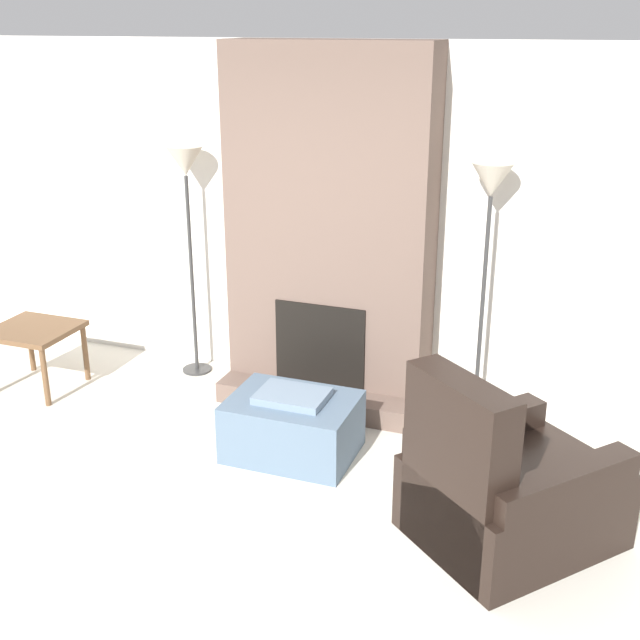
% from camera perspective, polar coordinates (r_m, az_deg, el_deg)
% --- Properties ---
extents(ground_plane, '(24.00, 24.00, 0.00)m').
position_cam_1_polar(ground_plane, '(4.44, -10.21, -17.62)').
color(ground_plane, beige).
extents(wall_back, '(8.27, 0.06, 2.60)m').
position_cam_1_polar(wall_back, '(6.07, 1.54, 7.03)').
color(wall_back, silver).
rests_on(wall_back, ground_plane).
extents(fireplace, '(1.49, 0.69, 2.60)m').
position_cam_1_polar(fireplace, '(5.84, 0.71, 6.04)').
color(fireplace, brown).
rests_on(fireplace, ground_plane).
extents(ottoman, '(0.82, 0.61, 0.45)m').
position_cam_1_polar(ottoman, '(5.34, -1.96, -7.50)').
color(ottoman, slate).
rests_on(ottoman, ground_plane).
extents(armchair, '(1.31, 1.33, 1.05)m').
position_cam_1_polar(armchair, '(4.57, 12.85, -11.89)').
color(armchair, black).
rests_on(armchair, ground_plane).
extents(side_table, '(0.61, 0.58, 0.50)m').
position_cam_1_polar(side_table, '(6.57, -19.66, -1.07)').
color(side_table, brown).
rests_on(side_table, ground_plane).
extents(floor_lamp_left, '(0.28, 0.28, 1.83)m').
position_cam_1_polar(floor_lamp_left, '(6.25, -9.50, 9.74)').
color(floor_lamp_left, '#333333').
rests_on(floor_lamp_left, ground_plane).
extents(floor_lamp_right, '(0.28, 0.28, 1.84)m').
position_cam_1_polar(floor_lamp_right, '(5.51, 12.01, 8.20)').
color(floor_lamp_right, '#333333').
rests_on(floor_lamp_right, ground_plane).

